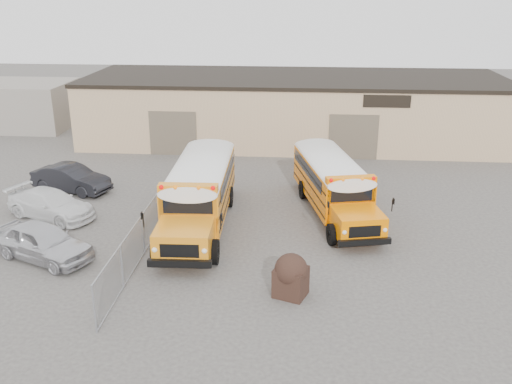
# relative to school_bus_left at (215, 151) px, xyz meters

# --- Properties ---
(ground) EXTENTS (120.00, 120.00, 0.00)m
(ground) POSITION_rel_school_bus_left_xyz_m (4.39, -9.93, -1.77)
(ground) COLOR #464240
(ground) RESTS_ON ground
(warehouse) EXTENTS (30.20, 10.20, 4.67)m
(warehouse) POSITION_rel_school_bus_left_xyz_m (4.38, 10.07, 0.60)
(warehouse) COLOR tan
(warehouse) RESTS_ON ground
(chainlink_fence) EXTENTS (0.07, 18.07, 1.81)m
(chainlink_fence) POSITION_rel_school_bus_left_xyz_m (-1.61, -6.93, -0.87)
(chainlink_fence) COLOR #95989D
(chainlink_fence) RESTS_ON ground
(distant_building_left) EXTENTS (8.00, 6.00, 3.60)m
(distant_building_left) POSITION_rel_school_bus_left_xyz_m (-17.61, 12.07, 0.03)
(distant_building_left) COLOR gray
(distant_building_left) RESTS_ON ground
(school_bus_left) EXTENTS (2.99, 10.55, 3.06)m
(school_bus_left) POSITION_rel_school_bus_left_xyz_m (0.00, 0.00, 0.00)
(school_bus_left) COLOR orange
(school_bus_left) RESTS_ON ground
(school_bus_right) EXTENTS (4.36, 9.82, 2.79)m
(school_bus_right) POSITION_rel_school_bus_left_xyz_m (5.40, 1.37, -0.16)
(school_bus_right) COLOR #FF7A00
(school_bus_right) RESTS_ON ground
(tarp_bundle) EXTENTS (1.41, 1.34, 1.68)m
(tarp_bundle) POSITION_rel_school_bus_left_xyz_m (4.76, -12.95, -0.91)
(tarp_bundle) COLOR black
(tarp_bundle) RESTS_ON ground
(car_silver) EXTENTS (5.01, 3.61, 1.59)m
(car_silver) POSITION_rel_school_bus_left_xyz_m (-5.70, -10.78, -0.98)
(car_silver) COLOR silver
(car_silver) RESTS_ON ground
(car_white) EXTENTS (5.14, 3.63, 1.38)m
(car_white) POSITION_rel_school_bus_left_xyz_m (-7.27, -6.32, -1.08)
(car_white) COLOR silver
(car_white) RESTS_ON ground
(car_dark) EXTENTS (4.80, 2.94, 1.49)m
(car_dark) POSITION_rel_school_bus_left_xyz_m (-7.75, -2.54, -1.03)
(car_dark) COLOR black
(car_dark) RESTS_ON ground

